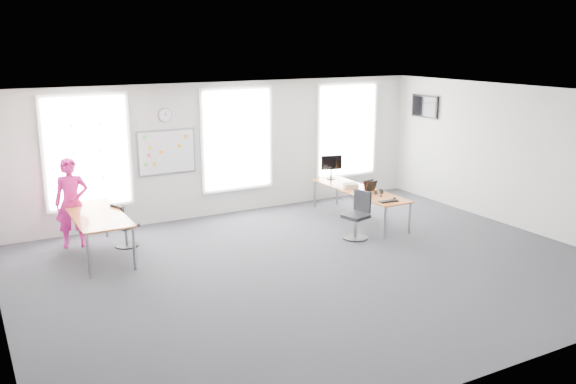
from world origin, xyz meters
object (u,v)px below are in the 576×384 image
keyboard (389,201)px  headphones (378,192)px  chair_right (357,218)px  monitor (332,165)px  desk_left (97,217)px  chair_left (124,228)px  desk_right (359,191)px  person (72,203)px

keyboard → headphones: 0.63m
chair_right → monitor: size_ratio=1.70×
desk_left → monitor: 5.68m
keyboard → chair_right: bearing=-179.7°
chair_left → desk_right: bearing=-121.8°
desk_left → keyboard: 5.71m
chair_left → headphones: (5.15, -1.22, 0.36)m
desk_right → desk_left: 5.59m
chair_right → chair_left: (-4.26, 1.72, -0.05)m
desk_right → chair_right: size_ratio=2.93×
headphones → chair_right: bearing=-141.0°
keyboard → headphones: (0.19, 0.60, 0.04)m
desk_left → keyboard: desk_left is taller
chair_right → keyboard: (0.70, -0.09, 0.27)m
desk_left → desk_right: bearing=-4.1°
desk_right → desk_left: (-5.58, 0.40, 0.10)m
desk_left → chair_right: bearing=-16.9°
desk_right → headphones: (0.10, -0.56, 0.09)m
desk_left → monitor: monitor is taller
chair_right → headphones: size_ratio=5.16×
desk_left → keyboard: size_ratio=5.56×
chair_left → keyboard: size_ratio=2.15×
chair_left → person: (-0.83, 0.50, 0.49)m
keyboard → desk_left: bearing=171.9°
keyboard → desk_right: bearing=93.4°
headphones → monitor: monitor is taller
keyboard → monitor: bearing=94.7°
headphones → person: bearing=173.3°
person → desk_right: bearing=0.8°
desk_right → chair_left: size_ratio=3.28×
desk_right → monitor: bearing=88.2°
person → monitor: bearing=12.3°
desk_right → chair_right: chair_right is taller
desk_right → keyboard: bearing=-94.3°
headphones → chair_left: bearing=176.1°
person → chair_right: bearing=-11.7°
desk_right → person: person is taller
desk_left → chair_right: chair_right is taller
chair_right → desk_right: bearing=127.9°
monitor → keyboard: bearing=-79.1°
desk_left → chair_left: 0.70m
chair_left → headphones: size_ratio=4.61×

